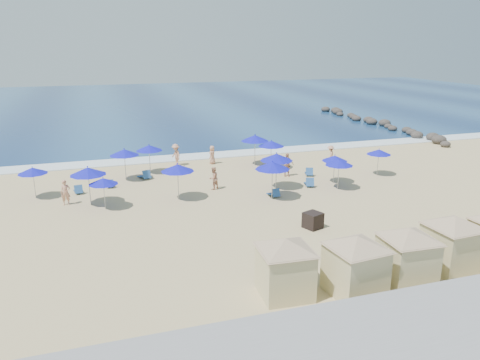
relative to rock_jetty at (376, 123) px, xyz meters
name	(u,v)px	position (x,y,z in m)	size (l,w,h in m)	color
ground	(270,212)	(-24.01, -24.90, -0.36)	(160.00, 160.00, 0.00)	tan
ocean	(150,104)	(-24.01, 30.10, -0.33)	(160.00, 80.00, 0.06)	navy
surf_line	(208,156)	(-24.01, -9.40, -0.32)	(160.00, 2.50, 0.08)	white
seawall	(414,325)	(-24.01, -38.40, 0.29)	(160.00, 6.10, 1.22)	gray
rock_jetty	(376,123)	(0.00, 0.00, 0.00)	(2.56, 26.66, 0.96)	#2B2624
trash_bin	(313,220)	(-22.64, -27.93, 0.08)	(0.89, 0.89, 0.89)	black
cabana_0	(285,260)	(-26.99, -34.09, 1.20)	(4.35, 4.35, 2.74)	beige
cabana_1	(356,257)	(-24.20, -34.85, 1.23)	(4.41, 4.41, 2.78)	beige
cabana_2	(408,248)	(-21.60, -34.72, 1.21)	(4.37, 4.37, 2.74)	beige
cabana_3	(453,236)	(-18.85, -34.26, 1.24)	(4.45, 4.45, 2.80)	beige
umbrella_0	(33,171)	(-37.88, -17.48, 1.53)	(1.91, 1.91, 2.18)	#A5A8AD
umbrella_1	(88,171)	(-34.40, -20.07, 1.87)	(2.26, 2.26, 2.57)	#A5A8AD
umbrella_2	(124,152)	(-31.78, -15.06, 1.79)	(2.18, 2.18, 2.48)	#A5A8AD
umbrella_3	(103,181)	(-33.55, -21.10, 1.43)	(1.82, 1.82, 2.07)	#A5A8AD
umbrella_4	(149,148)	(-29.77, -13.62, 1.69)	(2.07, 2.07, 2.36)	#A5A8AD
umbrella_5	(178,168)	(-28.85, -20.71, 1.79)	(2.18, 2.18, 2.48)	#A5A8AD
umbrella_6	(272,166)	(-22.92, -22.47, 1.90)	(2.30, 2.30, 2.61)	#A5A8AD
umbrella_7	(271,144)	(-20.15, -15.27, 1.73)	(2.12, 2.12, 2.42)	#A5A8AD
umbrella_8	(277,157)	(-21.80, -20.44, 1.92)	(2.31, 2.31, 2.63)	#A5A8AD
umbrella_9	(255,138)	(-21.01, -13.75, 1.95)	(2.34, 2.34, 2.66)	#A5A8AD
umbrella_10	(335,158)	(-17.22, -20.46, 1.49)	(1.88, 1.88, 2.14)	#A5A8AD
umbrella_11	(339,162)	(-17.69, -21.92, 1.58)	(1.96, 1.96, 2.23)	#A5A8AD
umbrella_12	(379,152)	(-12.95, -19.66, 1.49)	(1.88, 1.88, 2.13)	#A5A8AD
beach_chair_0	(78,190)	(-35.18, -17.29, -0.13)	(0.66, 1.26, 0.67)	#26528E
beach_chair_1	(110,184)	(-33.01, -16.49, -0.14)	(0.67, 1.21, 0.63)	#26528E
beach_chair_2	(145,175)	(-30.37, -15.12, -0.10)	(0.96, 1.47, 0.74)	#26528E
beach_chair_3	(274,193)	(-22.62, -22.15, -0.14)	(0.58, 1.19, 0.64)	#26528E
beach_chair_4	(309,183)	(-19.32, -20.70, -0.11)	(0.95, 1.42, 0.72)	#26528E
beach_chair_5	(309,172)	(-18.07, -18.09, -0.12)	(0.98, 1.37, 0.69)	#26528E
beachgoer_0	(65,192)	(-35.88, -19.56, 0.46)	(0.60, 0.39, 1.64)	tan
beachgoer_1	(213,178)	(-26.08, -19.26, 0.44)	(0.78, 0.61, 1.60)	tan
beachgoer_2	(287,165)	(-19.81, -17.73, 0.55)	(1.07, 0.44, 1.82)	tan
beachgoer_3	(331,155)	(-14.82, -15.52, 0.45)	(1.05, 0.60, 1.62)	tan
beachgoer_4	(212,155)	(-24.32, -12.26, 0.42)	(0.77, 0.50, 1.57)	tan
beachgoer_5	(176,155)	(-27.38, -11.90, 0.56)	(1.19, 0.69, 1.85)	tan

